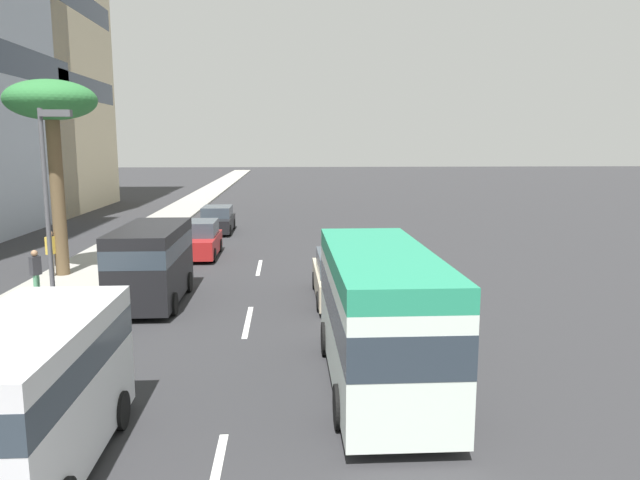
{
  "coord_description": "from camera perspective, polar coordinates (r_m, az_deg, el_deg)",
  "views": [
    {
      "loc": [
        -4.3,
        -1.18,
        5.32
      ],
      "look_at": [
        17.67,
        -2.44,
        1.73
      ],
      "focal_mm": 33.43,
      "sensor_mm": 36.0,
      "label": 1
    }
  ],
  "objects": [
    {
      "name": "ground_plane",
      "position": [
        36.21,
        -5.12,
        0.78
      ],
      "size": [
        198.0,
        198.0,
        0.0
      ],
      "primitive_type": "plane",
      "color": "#2D2D30"
    },
    {
      "name": "sidewalk_right",
      "position": [
        37.12,
        -16.21,
        0.77
      ],
      "size": [
        162.0,
        3.09,
        0.15
      ],
      "primitive_type": "cube",
      "color": "#9E9B93",
      "rests_on": "ground_plane"
    },
    {
      "name": "lane_stripe_mid",
      "position": [
        18.23,
        -6.91,
        -7.76
      ],
      "size": [
        3.2,
        0.16,
        0.01
      ],
      "primitive_type": "cube",
      "color": "silver",
      "rests_on": "ground_plane"
    },
    {
      "name": "lane_stripe_far",
      "position": [
        25.89,
        -5.84,
        -2.63
      ],
      "size": [
        3.2,
        0.16,
        0.01
      ],
      "primitive_type": "cube",
      "color": "silver",
      "rests_on": "ground_plane"
    },
    {
      "name": "car_lead",
      "position": [
        36.37,
        -9.82,
        1.89
      ],
      "size": [
        4.34,
        1.9,
        1.55
      ],
      "rotation": [
        0.0,
        0.0,
        3.14
      ],
      "color": "black",
      "rests_on": "ground_plane"
    },
    {
      "name": "car_second",
      "position": [
        20.44,
        2.12,
        -3.56
      ],
      "size": [
        4.74,
        1.89,
        1.67
      ],
      "color": "beige",
      "rests_on": "ground_plane"
    },
    {
      "name": "van_third",
      "position": [
        20.6,
        -15.84,
        -1.84
      ],
      "size": [
        4.95,
        2.1,
        2.6
      ],
      "rotation": [
        0.0,
        0.0,
        3.14
      ],
      "color": "black",
      "rests_on": "ground_plane"
    },
    {
      "name": "van_fourth",
      "position": [
        10.86,
        -26.26,
        -12.65
      ],
      "size": [
        4.9,
        2.23,
        2.53
      ],
      "rotation": [
        0.0,
        0.0,
        3.14
      ],
      "color": "silver",
      "rests_on": "ground_plane"
    },
    {
      "name": "minibus_fifth",
      "position": [
        13.17,
        5.72,
        -6.91
      ],
      "size": [
        6.83,
        2.3,
        3.04
      ],
      "color": "silver",
      "rests_on": "ground_plane"
    },
    {
      "name": "car_sixth",
      "position": [
        28.66,
        -11.58,
        -0.01
      ],
      "size": [
        4.1,
        1.9,
        1.69
      ],
      "rotation": [
        0.0,
        0.0,
        3.14
      ],
      "color": "#A51E1E",
      "rests_on": "ground_plane"
    },
    {
      "name": "pedestrian_near_lamp",
      "position": [
        22.2,
        -25.56,
        -2.75
      ],
      "size": [
        0.39,
        0.36,
        1.64
      ],
      "rotation": [
        0.0,
        0.0,
        5.69
      ],
      "color": "#4C8C66",
      "rests_on": "sidewalk_right"
    },
    {
      "name": "pedestrian_mid_block",
      "position": [
        25.53,
        -24.38,
        -0.96
      ],
      "size": [
        0.38,
        0.33,
        1.81
      ],
      "rotation": [
        0.0,
        0.0,
        2.71
      ],
      "color": "beige",
      "rests_on": "sidewalk_right"
    },
    {
      "name": "palm_tree",
      "position": [
        25.38,
        -24.31,
        11.39
      ],
      "size": [
        3.38,
        3.38,
        7.56
      ],
      "color": "brown",
      "rests_on": "sidewalk_right"
    },
    {
      "name": "street_lamp",
      "position": [
        19.6,
        -24.48,
        4.62
      ],
      "size": [
        0.24,
        0.97,
        6.19
      ],
      "color": "#4C4C51",
      "rests_on": "sidewalk_right"
    }
  ]
}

